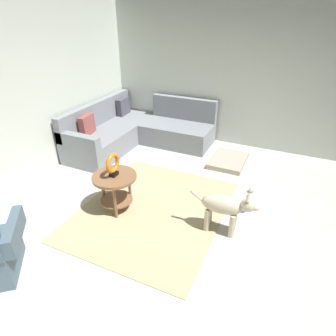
{
  "coord_description": "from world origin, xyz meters",
  "views": [
    {
      "loc": [
        -2.7,
        -0.84,
        2.5
      ],
      "look_at": [
        0.45,
        0.6,
        0.55
      ],
      "focal_mm": 30.54,
      "sensor_mm": 36.0,
      "label": 1
    }
  ],
  "objects_px": {
    "torus_sculpture": "(113,164)",
    "side_table": "(115,183)",
    "dog_bed_mat": "(228,161)",
    "sectional_couch": "(136,131)",
    "dog": "(225,207)",
    "dog_toy_ball": "(252,190)",
    "dog_toy_rope": "(245,209)"
  },
  "relations": [
    {
      "from": "dog_toy_ball",
      "to": "sectional_couch",
      "type": "bearing_deg",
      "value": 72.22
    },
    {
      "from": "side_table",
      "to": "dog_bed_mat",
      "type": "relative_size",
      "value": 0.75
    },
    {
      "from": "dog",
      "to": "dog_toy_rope",
      "type": "xyz_separation_m",
      "value": [
        0.53,
        -0.18,
        -0.35
      ]
    },
    {
      "from": "torus_sculpture",
      "to": "dog_bed_mat",
      "type": "height_order",
      "value": "torus_sculpture"
    },
    {
      "from": "side_table",
      "to": "dog_toy_ball",
      "type": "distance_m",
      "value": 2.09
    },
    {
      "from": "dog_toy_ball",
      "to": "dog",
      "type": "bearing_deg",
      "value": 170.26
    },
    {
      "from": "sectional_couch",
      "to": "dog",
      "type": "height_order",
      "value": "sectional_couch"
    },
    {
      "from": "dog_toy_ball",
      "to": "dog_bed_mat",
      "type": "bearing_deg",
      "value": 35.54
    },
    {
      "from": "dog",
      "to": "dog_bed_mat",
      "type": "bearing_deg",
      "value": -171.61
    },
    {
      "from": "sectional_couch",
      "to": "dog_toy_ball",
      "type": "xyz_separation_m",
      "value": [
        -0.81,
        -2.51,
        -0.24
      ]
    },
    {
      "from": "torus_sculpture",
      "to": "dog_toy_rope",
      "type": "distance_m",
      "value": 1.94
    },
    {
      "from": "dog",
      "to": "side_table",
      "type": "bearing_deg",
      "value": -87.53
    },
    {
      "from": "torus_sculpture",
      "to": "dog",
      "type": "height_order",
      "value": "torus_sculpture"
    },
    {
      "from": "sectional_couch",
      "to": "torus_sculpture",
      "type": "xyz_separation_m",
      "value": [
        -2.01,
        -0.84,
        0.42
      ]
    },
    {
      "from": "dog",
      "to": "dog_toy_ball",
      "type": "xyz_separation_m",
      "value": [
        1.04,
        -0.18,
        -0.33
      ]
    },
    {
      "from": "sectional_couch",
      "to": "side_table",
      "type": "xyz_separation_m",
      "value": [
        -2.01,
        -0.84,
        0.13
      ]
    },
    {
      "from": "torus_sculpture",
      "to": "sectional_couch",
      "type": "bearing_deg",
      "value": 22.81
    },
    {
      "from": "torus_sculpture",
      "to": "dog_bed_mat",
      "type": "distance_m",
      "value": 2.38
    },
    {
      "from": "side_table",
      "to": "dog_bed_mat",
      "type": "height_order",
      "value": "side_table"
    },
    {
      "from": "dog_bed_mat",
      "to": "dog",
      "type": "height_order",
      "value": "dog"
    },
    {
      "from": "side_table",
      "to": "dog_bed_mat",
      "type": "bearing_deg",
      "value": -28.76
    },
    {
      "from": "dog_bed_mat",
      "to": "dog_toy_rope",
      "type": "height_order",
      "value": "dog_bed_mat"
    },
    {
      "from": "torus_sculpture",
      "to": "side_table",
      "type": "bearing_deg",
      "value": 86.42
    },
    {
      "from": "side_table",
      "to": "dog_toy_rope",
      "type": "xyz_separation_m",
      "value": [
        0.69,
        -1.68,
        -0.39
      ]
    },
    {
      "from": "torus_sculpture",
      "to": "dog_toy_rope",
      "type": "height_order",
      "value": "torus_sculpture"
    },
    {
      "from": "torus_sculpture",
      "to": "dog",
      "type": "bearing_deg",
      "value": -83.86
    },
    {
      "from": "dog_toy_rope",
      "to": "side_table",
      "type": "bearing_deg",
      "value": 112.39
    },
    {
      "from": "side_table",
      "to": "torus_sculpture",
      "type": "height_order",
      "value": "torus_sculpture"
    },
    {
      "from": "side_table",
      "to": "torus_sculpture",
      "type": "xyz_separation_m",
      "value": [
        -0.0,
        -0.0,
        0.29
      ]
    },
    {
      "from": "dog",
      "to": "dog_toy_ball",
      "type": "height_order",
      "value": "dog"
    },
    {
      "from": "sectional_couch",
      "to": "torus_sculpture",
      "type": "height_order",
      "value": "sectional_couch"
    },
    {
      "from": "dog_bed_mat",
      "to": "side_table",
      "type": "bearing_deg",
      "value": 151.24
    }
  ]
}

